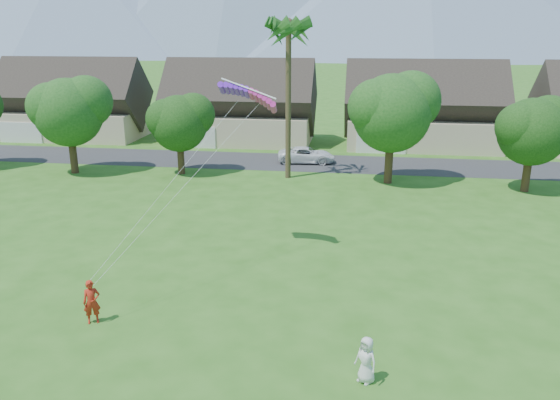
% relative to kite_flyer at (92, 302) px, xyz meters
% --- Properties ---
extents(street, '(90.00, 7.00, 0.01)m').
position_rel_kite_flyer_xyz_m(street, '(6.88, 29.72, -0.92)').
color(street, '#2D2D30').
rests_on(street, ground).
extents(kite_flyer, '(0.80, 0.70, 1.85)m').
position_rel_kite_flyer_xyz_m(kite_flyer, '(0.00, 0.00, 0.00)').
color(kite_flyer, red).
rests_on(kite_flyer, ground).
extents(watcher, '(0.97, 0.92, 1.67)m').
position_rel_kite_flyer_xyz_m(watcher, '(10.97, -2.41, -0.09)').
color(watcher, silver).
rests_on(watcher, ground).
extents(parked_car, '(5.28, 2.76, 1.42)m').
position_rel_kite_flyer_xyz_m(parked_car, '(5.85, 29.72, -0.22)').
color(parked_car, white).
rests_on(parked_car, ground).
extents(houses_row, '(72.75, 8.19, 8.86)m').
position_rel_kite_flyer_xyz_m(houses_row, '(7.37, 38.72, 2.52)').
color(houses_row, beige).
rests_on(houses_row, ground).
extents(tree_row, '(62.27, 6.67, 8.45)m').
position_rel_kite_flyer_xyz_m(tree_row, '(5.73, 23.64, 3.96)').
color(tree_row, '#47301C').
rests_on(tree_row, ground).
extents(fan_palm, '(3.00, 3.00, 13.80)m').
position_rel_kite_flyer_xyz_m(fan_palm, '(4.88, 24.22, 10.87)').
color(fan_palm, '#4C3D26').
rests_on(fan_palm, ground).
extents(parafoil_kite, '(3.10, 1.12, 0.50)m').
position_rel_kite_flyer_xyz_m(parafoil_kite, '(4.94, 8.48, 7.53)').
color(parafoil_kite, '#6A1CD3').
rests_on(parafoil_kite, ground).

